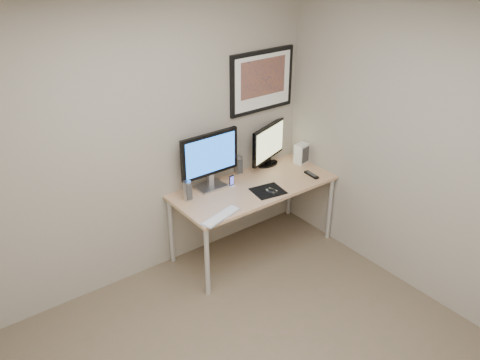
{
  "coord_description": "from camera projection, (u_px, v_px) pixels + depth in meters",
  "views": [
    {
      "loc": [
        -1.7,
        -2.01,
        3.01
      ],
      "look_at": [
        0.64,
        1.1,
        1.0
      ],
      "focal_mm": 38.0,
      "sensor_mm": 36.0,
      "label": 1
    }
  ],
  "objects": [
    {
      "name": "speaker_left",
      "position": [
        187.0,
        191.0,
        4.59
      ],
      "size": [
        0.08,
        0.08,
        0.19
      ],
      "primitive_type": "cylinder",
      "rotation": [
        0.0,
        0.0,
        -0.08
      ],
      "color": "#A6A6AA",
      "rests_on": "desk"
    },
    {
      "name": "fan_unit",
      "position": [
        301.0,
        153.0,
        5.29
      ],
      "size": [
        0.15,
        0.12,
        0.21
      ],
      "primitive_type": "cube",
      "rotation": [
        0.0,
        0.0,
        0.18
      ],
      "color": "silver",
      "rests_on": "desk"
    },
    {
      "name": "remote",
      "position": [
        311.0,
        175.0,
        5.06
      ],
      "size": [
        0.07,
        0.18,
        0.02
      ],
      "primitive_type": "cube",
      "rotation": [
        0.0,
        0.0,
        -0.1
      ],
      "color": "black",
      "rests_on": "desk"
    },
    {
      "name": "room",
      "position": [
        221.0,
        156.0,
        3.28
      ],
      "size": [
        3.6,
        3.6,
        3.6
      ],
      "color": "white",
      "rests_on": "ground"
    },
    {
      "name": "phone_dock",
      "position": [
        232.0,
        181.0,
        4.84
      ],
      "size": [
        0.06,
        0.06,
        0.12
      ],
      "primitive_type": "cube",
      "rotation": [
        0.0,
        0.0,
        0.21
      ],
      "color": "black",
      "rests_on": "desk"
    },
    {
      "name": "mouse",
      "position": [
        272.0,
        190.0,
        4.75
      ],
      "size": [
        0.07,
        0.1,
        0.03
      ],
      "primitive_type": "ellipsoid",
      "rotation": [
        0.0,
        0.0,
        0.2
      ],
      "color": "black",
      "rests_on": "mousepad"
    },
    {
      "name": "keyboard",
      "position": [
        221.0,
        216.0,
        4.36
      ],
      "size": [
        0.43,
        0.21,
        0.01
      ],
      "primitive_type": "cube",
      "rotation": [
        0.0,
        0.0,
        0.26
      ],
      "color": "silver",
      "rests_on": "desk"
    },
    {
      "name": "monitor_tv",
      "position": [
        269.0,
        144.0,
        5.18
      ],
      "size": [
        0.55,
        0.22,
        0.45
      ],
      "rotation": [
        0.0,
        0.0,
        0.34
      ],
      "color": "black",
      "rests_on": "desk"
    },
    {
      "name": "mousepad",
      "position": [
        268.0,
        191.0,
        4.78
      ],
      "size": [
        0.33,
        0.3,
        0.0
      ],
      "primitive_type": "cube",
      "rotation": [
        0.0,
        0.0,
        -0.16
      ],
      "color": "black",
      "rests_on": "desk"
    },
    {
      "name": "framed_art",
      "position": [
        262.0,
        81.0,
        4.89
      ],
      "size": [
        0.75,
        0.04,
        0.6
      ],
      "color": "black",
      "rests_on": "room"
    },
    {
      "name": "desk",
      "position": [
        254.0,
        192.0,
        4.91
      ],
      "size": [
        1.6,
        0.7,
        0.73
      ],
      "color": "#B07955",
      "rests_on": "floor"
    },
    {
      "name": "monitor_large",
      "position": [
        210.0,
        158.0,
        4.7
      ],
      "size": [
        0.61,
        0.2,
        0.55
      ],
      "rotation": [
        0.0,
        0.0,
        0.01
      ],
      "color": "#A6A6AA",
      "rests_on": "desk"
    },
    {
      "name": "speaker_right",
      "position": [
        239.0,
        165.0,
        5.08
      ],
      "size": [
        0.09,
        0.09,
        0.18
      ],
      "primitive_type": "cylinder",
      "rotation": [
        0.0,
        0.0,
        -0.32
      ],
      "color": "#A6A6AA",
      "rests_on": "desk"
    }
  ]
}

